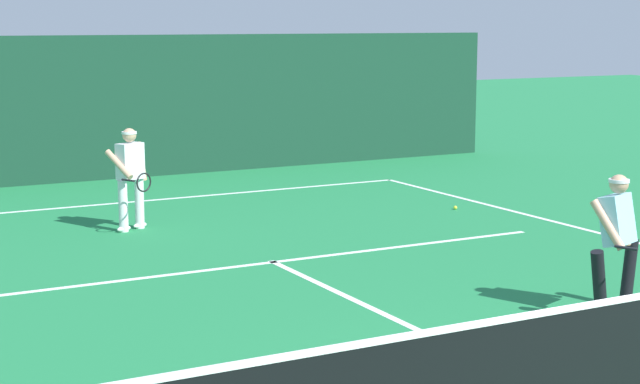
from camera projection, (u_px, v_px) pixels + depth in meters
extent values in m
cube|color=white|center=(144.00, 201.00, 18.62)|extent=(10.49, 0.10, 0.01)
cube|color=white|center=(273.00, 262.00, 13.90)|extent=(8.56, 0.10, 0.01)
cube|color=white|center=(398.00, 320.00, 11.20)|extent=(0.10, 6.40, 0.01)
cube|color=black|center=(611.00, 362.00, 8.33)|extent=(11.32, 0.02, 0.98)
cube|color=white|center=(614.00, 301.00, 8.25)|extent=(11.32, 0.03, 0.05)
cylinder|color=black|center=(629.00, 273.00, 11.69)|extent=(0.29, 0.22, 0.80)
cylinder|color=black|center=(599.00, 285.00, 11.17)|extent=(0.35, 0.24, 0.80)
ellipsoid|color=white|center=(627.00, 303.00, 11.75)|extent=(0.28, 0.19, 0.09)
ellipsoid|color=white|center=(598.00, 316.00, 11.23)|extent=(0.28, 0.19, 0.09)
cube|color=#9EDBEA|center=(617.00, 220.00, 11.32)|extent=(0.49, 0.44, 0.58)
cylinder|color=tan|center=(626.00, 219.00, 11.49)|extent=(0.19, 0.15, 0.61)
cylinder|color=tan|center=(608.00, 225.00, 11.16)|extent=(0.23, 0.44, 0.54)
sphere|color=tan|center=(619.00, 184.00, 11.26)|extent=(0.21, 0.21, 0.21)
cylinder|color=white|center=(619.00, 181.00, 11.25)|extent=(0.29, 0.29, 0.04)
cylinder|color=black|center=(626.00, 248.00, 10.99)|extent=(0.12, 0.26, 0.03)
cylinder|color=silver|center=(139.00, 203.00, 16.12)|extent=(0.19, 0.19, 0.80)
cylinder|color=silver|center=(123.00, 206.00, 15.85)|extent=(0.20, 0.19, 0.80)
ellipsoid|color=white|center=(140.00, 225.00, 16.18)|extent=(0.28, 0.21, 0.09)
ellipsoid|color=white|center=(124.00, 229.00, 15.91)|extent=(0.28, 0.21, 0.09)
cube|color=silver|center=(130.00, 161.00, 15.88)|extent=(0.47, 0.38, 0.56)
cylinder|color=tan|center=(141.00, 161.00, 16.06)|extent=(0.22, 0.17, 0.62)
cylinder|color=tan|center=(119.00, 164.00, 15.70)|extent=(0.32, 0.54, 0.43)
sphere|color=tan|center=(129.00, 135.00, 15.81)|extent=(0.21, 0.21, 0.21)
cylinder|color=white|center=(129.00, 133.00, 15.80)|extent=(0.31, 0.31, 0.04)
cylinder|color=black|center=(128.00, 180.00, 15.55)|extent=(0.14, 0.25, 0.03)
torus|color=black|center=(144.00, 182.00, 15.34)|extent=(0.28, 0.15, 0.29)
sphere|color=#D1E033|center=(492.00, 328.00, 10.82)|extent=(0.07, 0.07, 0.07)
sphere|color=#D1E033|center=(455.00, 208.00, 17.77)|extent=(0.07, 0.07, 0.07)
cube|color=#143B29|center=(96.00, 108.00, 20.84)|extent=(18.95, 0.12, 2.94)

